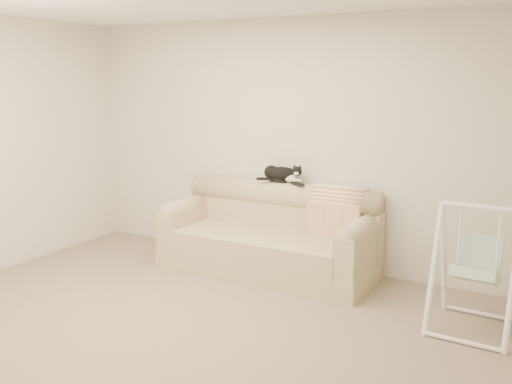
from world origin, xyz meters
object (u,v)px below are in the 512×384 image
(remote_a, at_px, (278,181))
(baby_swing, at_px, (476,268))
(tuxedo_cat, at_px, (282,173))
(remote_b, at_px, (298,184))
(sofa, at_px, (271,238))

(remote_a, distance_m, baby_swing, 2.28)
(tuxedo_cat, distance_m, baby_swing, 2.26)
(tuxedo_cat, xyz_separation_m, baby_swing, (2.08, -0.73, -0.48))
(remote_a, distance_m, remote_b, 0.25)
(tuxedo_cat, bearing_deg, remote_a, -179.50)
(remote_b, distance_m, tuxedo_cat, 0.23)
(tuxedo_cat, bearing_deg, sofa, -90.60)
(sofa, xyz_separation_m, remote_a, (-0.04, 0.24, 0.56))
(sofa, bearing_deg, remote_a, 99.72)
(sofa, height_order, baby_swing, baby_swing)
(tuxedo_cat, relative_size, baby_swing, 0.47)
(sofa, bearing_deg, tuxedo_cat, 89.40)
(remote_a, relative_size, remote_b, 1.05)
(remote_a, bearing_deg, baby_swing, -18.91)
(remote_a, relative_size, baby_swing, 0.18)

